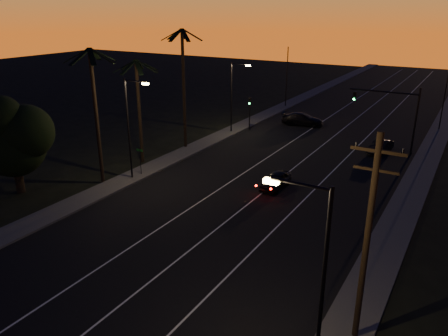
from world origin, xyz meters
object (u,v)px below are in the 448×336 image
Objects in this scene: right_car at (380,147)px; cross_car at (302,119)px; lead_car at (276,180)px; utility_pole at (367,237)px; signal_mast at (393,107)px.

right_car is 13.16m from cross_car.
right_car reaches higher than lead_car.
lead_car is at bearing -74.96° from cross_car.
cross_car is (-16.31, 35.75, -4.52)m from utility_pole.
signal_mast is (-4.46, 29.99, -0.53)m from utility_pole.
cross_car is (-5.68, 21.13, 0.11)m from lead_car.
utility_pole is 2.34× the size of right_car.
utility_pole is at bearing -65.48° from cross_car.
lead_car is 21.88m from cross_car.
lead_car is 1.03× the size of right_car.
cross_car reaches higher than right_car.
signal_mast is 1.66× the size of right_car.
right_car is at bearing -119.00° from signal_mast.
lead_car is at bearing 126.00° from utility_pole.
utility_pole reaches higher than lead_car.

